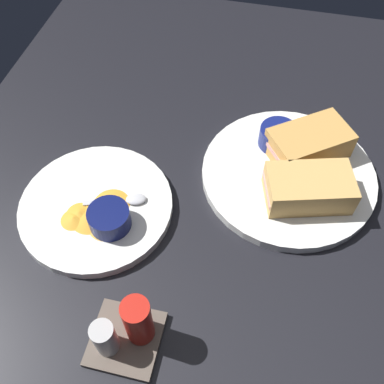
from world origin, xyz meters
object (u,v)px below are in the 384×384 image
(ramekin_dark_sauce, at_px, (278,136))
(spoon_by_gravy_ramekin, at_px, (128,200))
(sandwich_half_far, at_px, (309,143))
(spoon_by_dark_ramekin, at_px, (279,166))
(ramekin_light_gravy, at_px, (109,218))
(condiment_caddy, at_px, (127,331))
(plate_sandwich_main, at_px, (288,175))
(plate_chips_companion, at_px, (96,207))
(sandwich_half_near, at_px, (309,188))

(ramekin_dark_sauce, relative_size, spoon_by_gravy_ramekin, 0.66)
(sandwich_half_far, xyz_separation_m, spoon_by_dark_ramekin, (0.04, 0.04, -0.02))
(ramekin_light_gravy, bearing_deg, condiment_caddy, 116.67)
(plate_sandwich_main, relative_size, sandwich_half_far, 1.92)
(sandwich_half_far, distance_m, plate_chips_companion, 0.36)
(sandwich_half_near, relative_size, sandwich_half_far, 0.98)
(plate_chips_companion, distance_m, ramekin_light_gravy, 0.05)
(plate_sandwich_main, xyz_separation_m, plate_chips_companion, (0.29, 0.13, 0.00))
(spoon_by_gravy_ramekin, bearing_deg, plate_sandwich_main, -154.29)
(sandwich_half_near, relative_size, spoon_by_dark_ramekin, 1.47)
(spoon_by_gravy_ramekin, relative_size, condiment_caddy, 1.03)
(sandwich_half_near, distance_m, ramekin_light_gravy, 0.31)
(sandwich_half_near, bearing_deg, condiment_caddy, 52.78)
(plate_sandwich_main, bearing_deg, spoon_by_gravy_ramekin, 25.71)
(sandwich_half_near, height_order, ramekin_dark_sauce, sandwich_half_near)
(ramekin_dark_sauce, xyz_separation_m, spoon_by_dark_ramekin, (-0.01, 0.05, -0.02))
(spoon_by_dark_ramekin, distance_m, spoon_by_gravy_ramekin, 0.26)
(ramekin_dark_sauce, bearing_deg, spoon_by_dark_ramekin, 100.27)
(plate_chips_companion, xyz_separation_m, condiment_caddy, (-0.11, 0.18, 0.03))
(ramekin_light_gravy, bearing_deg, plate_chips_companion, -39.81)
(ramekin_light_gravy, xyz_separation_m, spoon_by_gravy_ramekin, (-0.01, -0.05, -0.01))
(sandwich_half_near, distance_m, plate_chips_companion, 0.33)
(ramekin_light_gravy, bearing_deg, ramekin_dark_sauce, -135.68)
(sandwich_half_near, bearing_deg, sandwich_half_far, -86.20)
(ramekin_dark_sauce, relative_size, spoon_by_dark_ramekin, 0.65)
(ramekin_light_gravy, relative_size, spoon_by_gravy_ramekin, 0.64)
(sandwich_half_near, distance_m, sandwich_half_far, 0.09)
(sandwich_half_near, distance_m, spoon_by_dark_ramekin, 0.07)
(sandwich_half_near, xyz_separation_m, condiment_caddy, (0.21, 0.27, -0.01))
(sandwich_half_far, bearing_deg, spoon_by_dark_ramekin, 45.46)
(plate_sandwich_main, relative_size, condiment_caddy, 3.03)
(condiment_caddy, bearing_deg, sandwich_half_far, -118.66)
(plate_sandwich_main, distance_m, ramekin_light_gravy, 0.30)
(plate_sandwich_main, bearing_deg, spoon_by_dark_ramekin, -20.33)
(sandwich_half_far, bearing_deg, sandwich_half_near, 93.80)
(ramekin_light_gravy, xyz_separation_m, condiment_caddy, (-0.08, 0.15, 0.00))
(plate_sandwich_main, xyz_separation_m, condiment_caddy, (0.18, 0.32, 0.03))
(sandwich_half_far, bearing_deg, ramekin_dark_sauce, -10.73)
(plate_sandwich_main, xyz_separation_m, sandwich_half_near, (-0.03, 0.05, 0.03))
(sandwich_half_far, xyz_separation_m, plate_chips_companion, (0.31, 0.18, -0.03))
(ramekin_dark_sauce, xyz_separation_m, spoon_by_gravy_ramekin, (0.21, 0.18, -0.02))
(plate_chips_companion, xyz_separation_m, spoon_by_gravy_ramekin, (-0.05, -0.02, 0.01))
(sandwich_half_far, height_order, spoon_by_gravy_ramekin, sandwich_half_far)
(spoon_by_gravy_ramekin, bearing_deg, sandwich_half_near, -165.38)
(plate_sandwich_main, height_order, spoon_by_dark_ramekin, spoon_by_dark_ramekin)
(plate_sandwich_main, height_order, ramekin_light_gravy, ramekin_light_gravy)
(sandwich_half_far, distance_m, spoon_by_dark_ramekin, 0.06)
(plate_chips_companion, height_order, spoon_by_gravy_ramekin, spoon_by_gravy_ramekin)
(ramekin_dark_sauce, distance_m, ramekin_light_gravy, 0.32)
(spoon_by_dark_ramekin, xyz_separation_m, condiment_caddy, (0.16, 0.32, 0.01))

